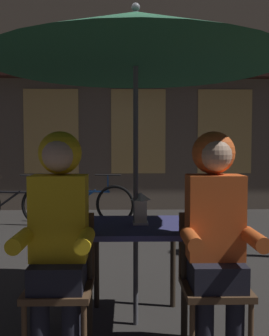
% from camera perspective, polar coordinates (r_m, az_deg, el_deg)
% --- Properties ---
extents(ground_plane, '(60.00, 60.00, 0.00)m').
position_cam_1_polar(ground_plane, '(3.06, 0.18, -22.01)').
color(ground_plane, '#2D2B28').
extents(cafe_table, '(0.72, 0.72, 0.74)m').
position_cam_1_polar(cafe_table, '(2.85, 0.18, -10.33)').
color(cafe_table, navy).
rests_on(cafe_table, ground_plane).
extents(patio_umbrella, '(2.10, 2.10, 2.31)m').
position_cam_1_polar(patio_umbrella, '(2.87, 0.18, 18.42)').
color(patio_umbrella, '#4C4C51').
rests_on(patio_umbrella, ground_plane).
extents(lantern, '(0.11, 0.11, 0.23)m').
position_cam_1_polar(lantern, '(2.83, 0.89, -5.84)').
color(lantern, white).
rests_on(lantern, cafe_table).
extents(chair_left, '(0.40, 0.40, 0.87)m').
position_cam_1_polar(chair_left, '(2.57, -10.78, -15.37)').
color(chair_left, '#513823').
rests_on(chair_left, ground_plane).
extents(chair_right, '(0.40, 0.40, 0.87)m').
position_cam_1_polar(chair_right, '(2.59, 11.44, -15.19)').
color(chair_right, '#513823').
rests_on(chair_right, ground_plane).
extents(person_left_hooded, '(0.45, 0.56, 1.40)m').
position_cam_1_polar(person_left_hooded, '(2.42, -11.10, -7.78)').
color(person_left_hooded, black).
rests_on(person_left_hooded, ground_plane).
extents(person_right_hooded, '(0.45, 0.56, 1.40)m').
position_cam_1_polar(person_right_hooded, '(2.45, 11.83, -7.66)').
color(person_right_hooded, black).
rests_on(person_right_hooded, ground_plane).
extents(shopfront_building, '(10.00, 0.93, 6.20)m').
position_cam_1_polar(shopfront_building, '(8.36, 0.51, 15.58)').
color(shopfront_building, '#6B5B4C').
rests_on(shopfront_building, ground_plane).
extents(bicycle_second, '(1.67, 0.29, 0.84)m').
position_cam_1_polar(bicycle_second, '(6.74, -17.75, -5.08)').
color(bicycle_second, black).
rests_on(bicycle_second, ground_plane).
extents(bicycle_third, '(1.65, 0.39, 0.84)m').
position_cam_1_polar(bicycle_third, '(6.61, -7.23, -5.11)').
color(bicycle_third, black).
rests_on(bicycle_third, ground_plane).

